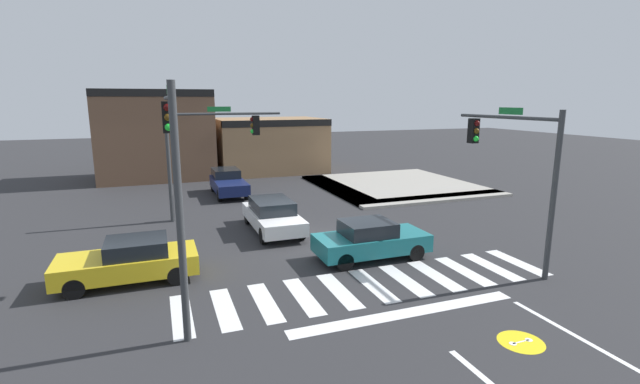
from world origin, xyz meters
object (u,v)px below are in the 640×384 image
at_px(traffic_signal_southwest, 173,156).
at_px(car_white, 273,215).
at_px(traffic_signal_southeast, 514,156).
at_px(traffic_signal_northwest, 210,140).
at_px(car_navy, 228,182).
at_px(car_yellow, 130,261).
at_px(car_teal, 371,240).

distance_m(traffic_signal_southwest, car_white, 8.48).
bearing_deg(car_white, traffic_signal_southeast, 46.79).
xyz_separation_m(traffic_signal_northwest, car_navy, (1.59, 5.38, -3.10)).
xyz_separation_m(car_yellow, car_navy, (5.05, 12.46, 0.06)).
relative_size(traffic_signal_southwest, traffic_signal_northwest, 1.08).
bearing_deg(car_yellow, traffic_signal_northwest, -116.07).
distance_m(traffic_signal_northwest, car_teal, 9.66).
xyz_separation_m(traffic_signal_southeast, car_yellow, (-12.63, 2.67, -3.12)).
bearing_deg(car_yellow, traffic_signal_southwest, 119.03).
relative_size(traffic_signal_southwest, traffic_signal_southeast, 1.12).
relative_size(traffic_signal_northwest, car_yellow, 1.34).
xyz_separation_m(traffic_signal_southwest, car_teal, (6.73, 1.83, -3.57)).
bearing_deg(car_teal, car_navy, -76.73).
relative_size(traffic_signal_southwest, car_teal, 1.49).
height_order(traffic_signal_southeast, car_white, traffic_signal_southeast).
bearing_deg(car_teal, traffic_signal_northwest, -59.00).
bearing_deg(traffic_signal_southwest, car_navy, -13.53).
distance_m(car_white, car_navy, 8.61).
height_order(traffic_signal_southwest, car_teal, traffic_signal_southwest).
xyz_separation_m(traffic_signal_northwest, car_yellow, (-3.46, -7.07, -3.16)).
distance_m(traffic_signal_southeast, car_yellow, 13.28).
xyz_separation_m(car_yellow, car_white, (5.66, 3.87, 0.04)).
distance_m(car_yellow, car_teal, 8.19).
relative_size(car_yellow, car_white, 0.91).
height_order(traffic_signal_southwest, traffic_signal_northwest, traffic_signal_southwest).
distance_m(car_teal, car_navy, 13.57).
bearing_deg(traffic_signal_southeast, car_teal, 66.71).
height_order(car_white, car_navy, car_navy).
bearing_deg(car_yellow, traffic_signal_southeast, 168.05).
distance_m(traffic_signal_southwest, car_yellow, 4.63).
height_order(traffic_signal_southeast, car_navy, traffic_signal_southeast).
height_order(traffic_signal_northwest, car_white, traffic_signal_northwest).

